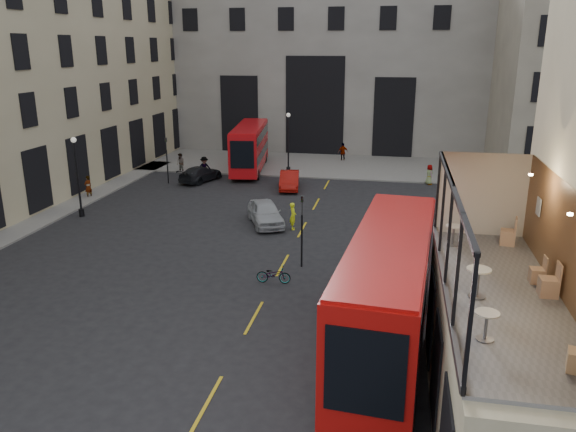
% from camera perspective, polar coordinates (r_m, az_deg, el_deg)
% --- Properties ---
extents(ground, '(140.00, 140.00, 0.00)m').
position_cam_1_polar(ground, '(18.65, -2.03, -19.12)').
color(ground, black).
rests_on(ground, ground).
extents(host_frontage, '(3.00, 11.00, 4.50)m').
position_cam_1_polar(host_frontage, '(17.32, 20.06, -14.44)').
color(host_frontage, beige).
rests_on(host_frontage, ground).
extents(cafe_floor, '(3.00, 10.00, 0.10)m').
position_cam_1_polar(cafe_floor, '(16.29, 20.88, -7.47)').
color(cafe_floor, slate).
rests_on(cafe_floor, host_frontage).
extents(gateway, '(35.00, 10.60, 18.00)m').
position_cam_1_polar(gateway, '(63.25, 3.48, 15.46)').
color(gateway, '#9F9B94').
rests_on(gateway, ground).
extents(pavement_far, '(40.00, 12.00, 0.12)m').
position_cam_1_polar(pavement_far, '(54.62, 0.84, 5.40)').
color(pavement_far, slate).
rests_on(pavement_far, ground).
extents(traffic_light_near, '(0.16, 0.20, 3.80)m').
position_cam_1_polar(traffic_light_near, '(28.37, 1.42, -0.61)').
color(traffic_light_near, black).
rests_on(traffic_light_near, ground).
extents(traffic_light_far, '(0.16, 0.20, 3.80)m').
position_cam_1_polar(traffic_light_far, '(47.29, -12.22, 6.13)').
color(traffic_light_far, black).
rests_on(traffic_light_far, ground).
extents(street_lamp_a, '(0.36, 0.36, 5.33)m').
position_cam_1_polar(street_lamp_a, '(39.52, -20.54, 3.30)').
color(street_lamp_a, black).
rests_on(street_lamp_a, ground).
extents(street_lamp_b, '(0.36, 0.36, 5.33)m').
position_cam_1_polar(street_lamp_b, '(50.33, 0.04, 7.11)').
color(street_lamp_b, black).
rests_on(street_lamp_b, ground).
extents(bus_near, '(3.60, 11.78, 4.63)m').
position_cam_1_polar(bus_near, '(20.59, 10.18, -7.35)').
color(bus_near, red).
rests_on(bus_near, ground).
extents(bus_far, '(3.77, 10.61, 4.14)m').
position_cam_1_polar(bus_far, '(51.23, -3.90, 7.17)').
color(bus_far, red).
rests_on(bus_far, ground).
extents(car_a, '(3.53, 4.85, 1.54)m').
position_cam_1_polar(car_a, '(35.75, -2.31, 0.33)').
color(car_a, '#A9ADB1').
rests_on(car_a, ground).
extents(car_b, '(2.13, 4.43, 1.40)m').
position_cam_1_polar(car_b, '(44.77, 0.15, 3.66)').
color(car_b, '#9D0F09').
rests_on(car_b, ground).
extents(car_c, '(3.03, 4.79, 1.29)m').
position_cam_1_polar(car_c, '(47.82, -8.88, 4.25)').
color(car_c, black).
rests_on(car_c, ground).
extents(bicycle, '(1.68, 0.68, 0.87)m').
position_cam_1_polar(bicycle, '(27.11, -1.48, -5.95)').
color(bicycle, gray).
rests_on(bicycle, ground).
extents(cyclist, '(0.55, 0.71, 1.71)m').
position_cam_1_polar(cyclist, '(34.73, 0.50, -0.01)').
color(cyclist, '#E9F71A').
rests_on(cyclist, ground).
extents(pedestrian_a, '(1.04, 0.95, 1.74)m').
position_cam_1_polar(pedestrian_a, '(51.48, -10.86, 5.30)').
color(pedestrian_a, gray).
rests_on(pedestrian_a, ground).
extents(pedestrian_b, '(1.43, 1.30, 1.93)m').
position_cam_1_polar(pedestrian_b, '(48.61, -8.49, 4.86)').
color(pedestrian_b, gray).
rests_on(pedestrian_b, ground).
extents(pedestrian_c, '(1.16, 0.88, 1.83)m').
position_cam_1_polar(pedestrian_c, '(55.83, 5.60, 6.46)').
color(pedestrian_c, gray).
rests_on(pedestrian_c, ground).
extents(pedestrian_d, '(0.83, 0.96, 1.65)m').
position_cam_1_polar(pedestrian_d, '(47.62, 14.16, 4.10)').
color(pedestrian_d, gray).
rests_on(pedestrian_d, ground).
extents(pedestrian_e, '(0.60, 0.73, 1.71)m').
position_cam_1_polar(pedestrian_e, '(44.55, -19.64, 2.80)').
color(pedestrian_e, gray).
rests_on(pedestrian_e, ground).
extents(cafe_table_near, '(0.55, 0.55, 0.68)m').
position_cam_1_polar(cafe_table_near, '(13.52, 19.51, -10.07)').
color(cafe_table_near, beige).
rests_on(cafe_table_near, cafe_floor).
extents(cafe_table_mid, '(0.64, 0.64, 0.80)m').
position_cam_1_polar(cafe_table_mid, '(15.61, 18.75, -6.00)').
color(cafe_table_mid, white).
rests_on(cafe_table_mid, cafe_floor).
extents(cafe_table_far, '(0.54, 0.54, 0.67)m').
position_cam_1_polar(cafe_table_far, '(19.39, 16.49, -1.58)').
color(cafe_table_far, silver).
rests_on(cafe_table_far, cafe_floor).
extents(cafe_chair_b, '(0.47, 0.47, 0.94)m').
position_cam_1_polar(cafe_chair_b, '(16.46, 24.99, -6.45)').
color(cafe_chair_b, tan).
rests_on(cafe_chair_b, cafe_floor).
extents(cafe_chair_c, '(0.39, 0.39, 0.79)m').
position_cam_1_polar(cafe_chair_c, '(17.24, 24.02, -5.46)').
color(cafe_chair_c, tan).
rests_on(cafe_chair_c, cafe_floor).
extents(cafe_chair_d, '(0.53, 0.53, 0.95)m').
position_cam_1_polar(cafe_chair_d, '(20.07, 21.46, -1.93)').
color(cafe_chair_d, tan).
rests_on(cafe_chair_d, cafe_floor).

